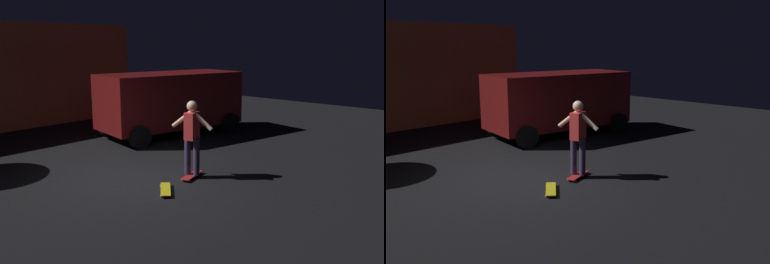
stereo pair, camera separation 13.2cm
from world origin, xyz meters
TOP-DOWN VIEW (x-y plane):
  - ground_plane at (0.00, 0.00)m, footprint 28.00×28.00m
  - parked_van at (3.92, 2.67)m, footprint 4.86×2.91m
  - skateboard_ridden at (1.09, -0.87)m, footprint 0.80×0.41m
  - skateboard_spare at (0.04, -1.10)m, footprint 0.68×0.70m
  - skater at (1.09, -0.87)m, footprint 0.43×0.97m

SIDE VIEW (x-z plane):
  - ground_plane at x=0.00m, z-range 0.00..0.00m
  - skateboard_ridden at x=1.09m, z-range 0.02..0.09m
  - skateboard_spare at x=0.04m, z-range 0.02..0.09m
  - skater at x=1.09m, z-range 0.20..1.87m
  - parked_van at x=3.92m, z-range 0.15..2.18m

